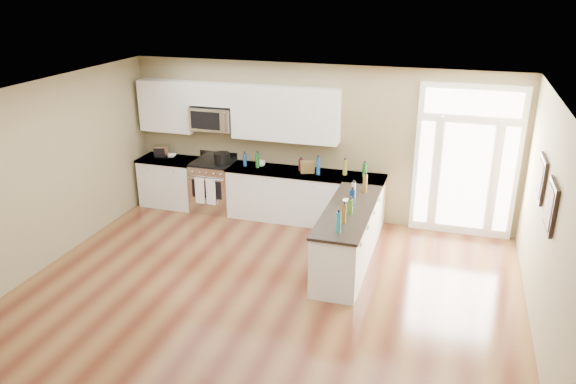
{
  "coord_description": "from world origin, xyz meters",
  "views": [
    {
      "loc": [
        2.31,
        -5.42,
        4.17
      ],
      "look_at": [
        0.04,
        2.0,
        1.2
      ],
      "focal_mm": 35.0,
      "sensor_mm": 36.0,
      "label": 1
    }
  ],
  "objects_px": {
    "stockpot": "(222,158)",
    "toaster_oven": "(162,151)",
    "peninsula_cabinet": "(348,239)",
    "kitchen_range": "(214,186)"
  },
  "relations": [
    {
      "from": "peninsula_cabinet",
      "to": "kitchen_range",
      "type": "relative_size",
      "value": 2.15
    },
    {
      "from": "peninsula_cabinet",
      "to": "kitchen_range",
      "type": "height_order",
      "value": "kitchen_range"
    },
    {
      "from": "peninsula_cabinet",
      "to": "kitchen_range",
      "type": "bearing_deg",
      "value": 153.23
    },
    {
      "from": "kitchen_range",
      "to": "stockpot",
      "type": "distance_m",
      "value": 0.62
    },
    {
      "from": "stockpot",
      "to": "toaster_oven",
      "type": "distance_m",
      "value": 1.29
    },
    {
      "from": "stockpot",
      "to": "toaster_oven",
      "type": "height_order",
      "value": "stockpot"
    },
    {
      "from": "peninsula_cabinet",
      "to": "stockpot",
      "type": "distance_m",
      "value": 3.08
    },
    {
      "from": "peninsula_cabinet",
      "to": "stockpot",
      "type": "bearing_deg",
      "value": 151.97
    },
    {
      "from": "stockpot",
      "to": "toaster_oven",
      "type": "xyz_separation_m",
      "value": [
        -1.28,
        0.09,
        -0.01
      ]
    },
    {
      "from": "peninsula_cabinet",
      "to": "stockpot",
      "type": "relative_size",
      "value": 7.85
    }
  ]
}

